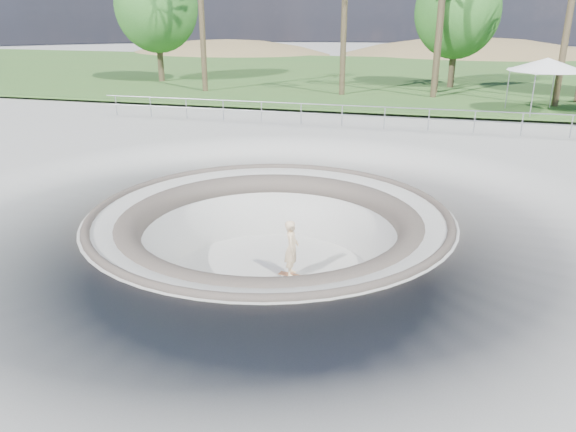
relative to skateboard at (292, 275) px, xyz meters
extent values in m
plane|color=#ADACA7|center=(-0.66, 0.10, 1.84)|extent=(180.00, 180.00, 0.00)
torus|color=#ADACA7|center=(-0.66, 0.10, -0.16)|extent=(14.00, 14.00, 4.00)
cylinder|color=#ADACA7|center=(-0.66, 0.10, -0.11)|extent=(6.60, 6.60, 0.10)
torus|color=#544C43|center=(-0.66, 0.10, 1.82)|extent=(10.24, 10.24, 0.24)
torus|color=#544C43|center=(-0.66, 0.10, 1.39)|extent=(8.91, 8.91, 0.81)
cube|color=#345F26|center=(-0.66, 34.10, 2.06)|extent=(180.00, 36.00, 0.12)
ellipsoid|color=olive|center=(-22.66, 55.10, -4.60)|extent=(50.40, 36.00, 23.40)
ellipsoid|color=olive|center=(7.34, 60.10, -6.03)|extent=(61.60, 44.00, 28.60)
cylinder|color=#93949B|center=(-0.66, 12.10, 3.01)|extent=(25.00, 0.05, 0.05)
cylinder|color=#93949B|center=(-0.66, 12.10, 2.56)|extent=(25.00, 0.05, 0.05)
cube|color=brown|center=(0.00, 0.00, 0.01)|extent=(0.81, 0.36, 0.02)
cylinder|color=silver|center=(0.00, 0.00, -0.03)|extent=(0.06, 0.16, 0.03)
cylinder|color=silver|center=(0.00, 0.00, -0.03)|extent=(0.06, 0.16, 0.03)
cylinder|color=silver|center=(0.00, 0.00, -0.03)|extent=(0.06, 0.04, 0.06)
cylinder|color=silver|center=(0.00, 0.00, -0.03)|extent=(0.06, 0.04, 0.06)
cylinder|color=silver|center=(0.00, 0.00, -0.03)|extent=(0.06, 0.04, 0.06)
cylinder|color=silver|center=(0.00, 0.00, -0.03)|extent=(0.06, 0.04, 0.06)
imported|color=beige|center=(0.00, 0.00, 0.86)|extent=(0.50, 0.67, 1.68)
cylinder|color=#93949B|center=(7.66, 16.80, 3.14)|extent=(0.06, 0.06, 2.05)
cylinder|color=#93949B|center=(10.27, 16.80, 3.14)|extent=(0.06, 0.06, 2.05)
cylinder|color=#93949B|center=(7.66, 19.40, 3.14)|extent=(0.06, 0.06, 2.05)
cylinder|color=#93949B|center=(10.27, 19.40, 3.14)|extent=(0.06, 0.06, 2.05)
cube|color=white|center=(8.97, 18.10, 4.26)|extent=(3.62, 3.62, 0.08)
cone|color=white|center=(8.97, 18.10, 4.58)|extent=(5.13, 5.13, 0.65)
cylinder|color=brown|center=(-11.40, 21.07, 7.37)|extent=(0.36, 0.36, 10.72)
cylinder|color=brown|center=(-2.32, 21.75, 5.90)|extent=(0.36, 0.36, 7.79)
cylinder|color=brown|center=(3.40, 24.33, 5.91)|extent=(0.36, 0.36, 7.81)
cylinder|color=brown|center=(10.05, 20.36, 6.29)|extent=(0.36, 0.36, 8.57)
cylinder|color=brown|center=(-16.69, 25.25, 4.56)|extent=(0.44, 0.44, 5.11)
ellipsoid|color=#2C6522|center=(-16.69, 25.25, 7.49)|extent=(6.11, 5.55, 6.66)
cylinder|color=brown|center=(4.40, 27.27, 4.38)|extent=(0.44, 0.44, 4.74)
ellipsoid|color=#2C6522|center=(4.40, 27.27, 7.09)|extent=(5.66, 5.15, 6.18)
camera|label=1|loc=(3.66, -14.23, 7.30)|focal=35.00mm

